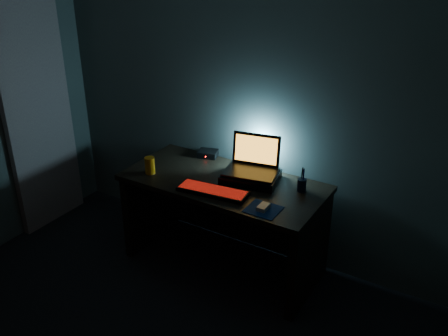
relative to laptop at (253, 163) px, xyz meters
The scene contains 11 objects.
room 1.82m from the laptop, 95.16° to the right, with size 3.50×4.00×2.50m.
desk 0.42m from the laptop, 147.54° to the right, with size 1.50×0.70×0.75m.
curtain 1.92m from the laptop, 169.29° to the right, with size 0.06×0.65×2.30m, color #AF9E8C.
riser 0.10m from the laptop, 78.50° to the right, with size 0.40×0.30×0.06m, color black.
laptop is the anchor object (origin of this frame).
keyboard 0.39m from the laptop, 109.37° to the right, with size 0.52×0.22×0.03m.
mousepad 0.49m from the laptop, 53.11° to the right, with size 0.22×0.20×0.00m, color navy.
mouse 0.48m from the laptop, 53.11° to the right, with size 0.06×0.10×0.03m, color #97989C.
pen_cup 0.40m from the laptop, ahead, with size 0.06×0.06×0.09m, color black.
juice_glass 0.78m from the laptop, 154.26° to the right, with size 0.08×0.08×0.13m, color orange.
router 0.52m from the laptop, 163.45° to the left, with size 0.18×0.16×0.05m.
Camera 1 is at (1.70, -1.17, 2.43)m, focal length 40.00 mm.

